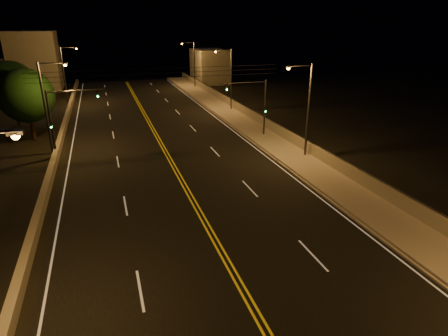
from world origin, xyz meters
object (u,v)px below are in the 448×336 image
object	(u,v)px
streetlight_6	(66,71)
streetlight_2	(229,76)
tree_1	(11,85)
streetlight_5	(48,102)
streetlight_1	(306,105)
traffic_signal_left	(62,115)
traffic_signal_right	(256,102)
tree_0	(26,96)
streetlight_3	(193,61)

from	to	relation	value
streetlight_6	streetlight_2	bearing A→B (deg)	-29.40
streetlight_2	tree_1	xyz separation A→B (m)	(-26.54, 0.31, -0.11)
streetlight_5	tree_1	size ratio (longest dim) A/B	1.11
streetlight_1	traffic_signal_left	bearing A→B (deg)	159.84
traffic_signal_right	tree_0	world-z (taller)	tree_0
streetlight_1	streetlight_5	world-z (taller)	same
streetlight_1	streetlight_6	world-z (taller)	same
streetlight_2	tree_0	distance (m)	24.91
streetlight_2	streetlight_6	bearing A→B (deg)	150.60
streetlight_3	streetlight_6	distance (m)	23.20
streetlight_5	traffic_signal_right	distance (m)	19.95
streetlight_5	streetlight_1	bearing A→B (deg)	-21.79
traffic_signal_right	tree_0	xyz separation A→B (m)	(-22.44, 6.31, 0.80)
streetlight_6	streetlight_5	bearing A→B (deg)	-90.00
streetlight_6	streetlight_1	bearing A→B (deg)	-56.79
streetlight_6	traffic_signal_right	bearing A→B (deg)	-51.75
streetlight_2	streetlight_3	size ratio (longest dim) A/B	1.00
streetlight_2	streetlight_5	xyz separation A→B (m)	(-21.40, -12.07, 0.00)
streetlight_2	tree_0	xyz separation A→B (m)	(-23.94, -6.87, -0.23)
streetlight_1	traffic_signal_left	size ratio (longest dim) A/B	1.37
tree_1	streetlight_6	bearing A→B (deg)	66.35
streetlight_6	traffic_signal_right	world-z (taller)	streetlight_6
streetlight_5	streetlight_6	world-z (taller)	same
traffic_signal_left	tree_0	xyz separation A→B (m)	(-3.64, 6.31, 0.80)
streetlight_3	tree_0	bearing A→B (deg)	-130.64
traffic_signal_left	streetlight_2	bearing A→B (deg)	32.99
streetlight_5	tree_1	xyz separation A→B (m)	(-5.14, 12.39, -0.11)
streetlight_5	streetlight_6	bearing A→B (deg)	90.00
streetlight_1	traffic_signal_right	xyz separation A→B (m)	(-1.50, 7.45, -1.02)
streetlight_2	streetlight_1	bearing A→B (deg)	-90.00
traffic_signal_right	tree_0	distance (m)	23.32
streetlight_5	streetlight_6	xyz separation A→B (m)	(0.00, 24.13, 0.00)
streetlight_6	tree_0	xyz separation A→B (m)	(-2.54, -18.93, -0.23)
streetlight_2	tree_0	size ratio (longest dim) A/B	1.13
streetlight_3	streetlight_6	bearing A→B (deg)	-157.28
streetlight_6	traffic_signal_right	size ratio (longest dim) A/B	1.37
streetlight_1	streetlight_2	xyz separation A→B (m)	(0.00, 20.63, 0.00)
streetlight_6	traffic_signal_left	bearing A→B (deg)	-87.50
tree_0	traffic_signal_right	bearing A→B (deg)	-15.71
traffic_signal_right	traffic_signal_left	bearing A→B (deg)	180.00
streetlight_3	streetlight_2	bearing A→B (deg)	-90.00
streetlight_2	streetlight_3	bearing A→B (deg)	90.00
streetlight_2	tree_1	distance (m)	26.55
streetlight_2	traffic_signal_left	distance (m)	24.22
streetlight_2	traffic_signal_right	bearing A→B (deg)	-96.50
streetlight_3	tree_0	xyz separation A→B (m)	(-23.94, -27.89, -0.23)
tree_1	traffic_signal_left	bearing A→B (deg)	-65.15
streetlight_6	tree_1	world-z (taller)	streetlight_6
streetlight_3	traffic_signal_right	bearing A→B (deg)	-92.52
streetlight_3	streetlight_6	xyz separation A→B (m)	(-21.40, -8.96, 0.00)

